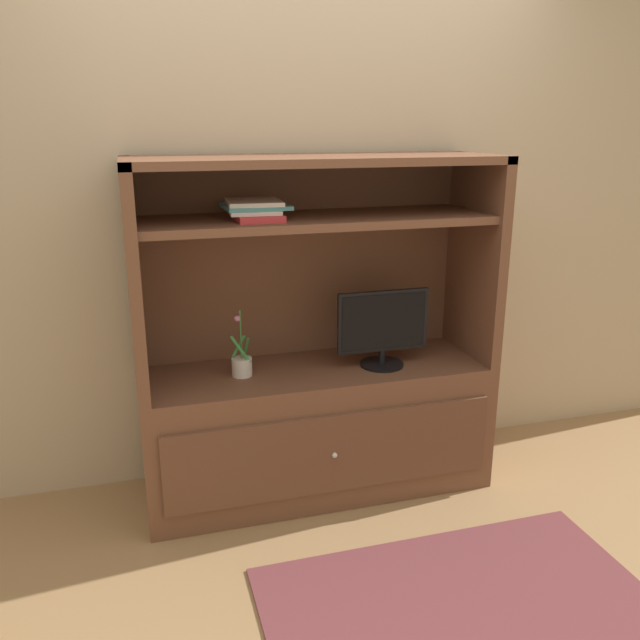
# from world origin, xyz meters

# --- Properties ---
(ground_plane) EXTENTS (8.00, 8.00, 0.00)m
(ground_plane) POSITION_xyz_m (0.00, 0.00, 0.00)
(ground_plane) COLOR #99754C
(painted_rear_wall) EXTENTS (6.00, 0.10, 2.80)m
(painted_rear_wall) POSITION_xyz_m (0.00, 0.75, 1.40)
(painted_rear_wall) COLOR tan
(painted_rear_wall) RESTS_ON ground_plane
(area_rug) EXTENTS (1.47, 0.89, 0.01)m
(area_rug) POSITION_xyz_m (0.28, -0.60, 0.01)
(area_rug) COLOR brown
(area_rug) RESTS_ON ground_plane
(media_console) EXTENTS (1.64, 0.56, 1.59)m
(media_console) POSITION_xyz_m (0.00, 0.41, 0.50)
(media_console) COLOR brown
(media_console) RESTS_ON ground_plane
(tv_monitor) EXTENTS (0.44, 0.21, 0.37)m
(tv_monitor) POSITION_xyz_m (0.30, 0.34, 0.81)
(tv_monitor) COLOR black
(tv_monitor) RESTS_ON media_console
(potted_plant) EXTENTS (0.10, 0.12, 0.31)m
(potted_plant) POSITION_xyz_m (-0.36, 0.40, 0.68)
(potted_plant) COLOR beige
(potted_plant) RESTS_ON media_console
(magazine_stack) EXTENTS (0.28, 0.32, 0.08)m
(magazine_stack) POSITION_xyz_m (-0.28, 0.40, 1.38)
(magazine_stack) COLOR red
(magazine_stack) RESTS_ON media_console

